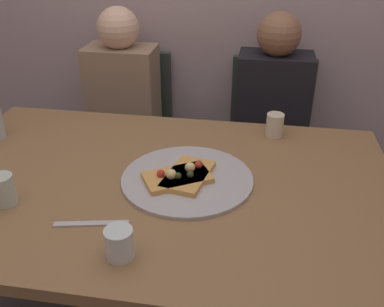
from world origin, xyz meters
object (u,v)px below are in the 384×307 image
at_px(dining_table, 155,197).
at_px(tumbler_far, 120,243).
at_px(chair_left, 129,124).
at_px(chair_right, 269,134).
at_px(pizza_slice_last, 176,178).
at_px(guest_in_sweater, 119,114).
at_px(pizza_tray, 187,179).
at_px(guest_in_beanie, 271,124).
at_px(pizza_slice_extra, 188,174).
at_px(tumbler_near, 3,190).
at_px(table_knife, 91,224).
at_px(wine_glass, 275,125).

relative_size(dining_table, tumbler_far, 19.02).
relative_size(chair_left, chair_right, 1.00).
xyz_separation_m(pizza_slice_last, guest_in_sweater, (-0.46, 0.78, -0.14)).
distance_m(pizza_tray, guest_in_beanie, 0.82).
relative_size(pizza_slice_last, chair_left, 0.28).
height_order(pizza_slice_extra, chair_right, chair_right).
distance_m(pizza_tray, chair_right, 0.98).
relative_size(tumbler_near, tumbler_far, 1.16).
height_order(table_knife, guest_in_sweater, guest_in_sweater).
height_order(wine_glass, chair_right, chair_right).
height_order(pizza_tray, chair_left, chair_left).
distance_m(pizza_slice_extra, chair_left, 1.06).
height_order(pizza_slice_extra, wine_glass, wine_glass).
bearing_deg(chair_left, guest_in_beanie, 169.08).
bearing_deg(pizza_slice_extra, guest_in_beanie, 69.05).
distance_m(pizza_slice_last, pizza_slice_extra, 0.05).
bearing_deg(chair_right, guest_in_beanie, 90.00).
relative_size(table_knife, guest_in_beanie, 0.19).
distance_m(table_knife, guest_in_beanie, 1.17).
bearing_deg(dining_table, chair_left, 112.50).
xyz_separation_m(chair_left, guest_in_beanie, (0.78, -0.15, 0.13)).
distance_m(dining_table, guest_in_sweater, 0.86).
xyz_separation_m(chair_left, guest_in_sweater, (-0.00, -0.15, 0.13)).
xyz_separation_m(tumbler_far, guest_in_sweater, (-0.38, 1.15, -0.16)).
bearing_deg(pizza_slice_extra, pizza_slice_last, -141.99).
bearing_deg(tumbler_near, pizza_tray, 22.56).
height_order(pizza_slice_extra, chair_left, chair_left).
bearing_deg(pizza_slice_last, pizza_tray, 39.37).
bearing_deg(pizza_tray, table_knife, -129.77).
height_order(pizza_slice_last, table_knife, pizza_slice_last).
bearing_deg(table_knife, chair_right, -125.64).
xyz_separation_m(pizza_tray, pizza_slice_extra, (0.00, 0.00, 0.02)).
xyz_separation_m(tumbler_near, wine_glass, (0.84, 0.62, -0.00)).
distance_m(pizza_slice_extra, table_knife, 0.37).
relative_size(pizza_slice_last, wine_glass, 2.70).
distance_m(tumbler_near, chair_right, 1.43).
relative_size(tumbler_near, chair_left, 0.11).
height_order(tumbler_far, table_knife, tumbler_far).
xyz_separation_m(pizza_slice_last, chair_right, (0.32, 0.93, -0.27)).
bearing_deg(tumbler_near, guest_in_beanie, 49.56).
relative_size(pizza_tray, tumbler_near, 4.55).
relative_size(pizza_slice_last, guest_in_beanie, 0.22).
relative_size(pizza_slice_last, chair_right, 0.28).
xyz_separation_m(wine_glass, guest_in_beanie, (-0.00, 0.36, -0.16)).
relative_size(tumbler_far, table_knife, 0.39).
bearing_deg(tumbler_far, pizza_slice_last, 78.39).
distance_m(table_knife, chair_right, 1.32).
distance_m(pizza_slice_last, chair_right, 1.02).
bearing_deg(wine_glass, pizza_tray, -126.49).
height_order(wine_glass, guest_in_beanie, guest_in_beanie).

